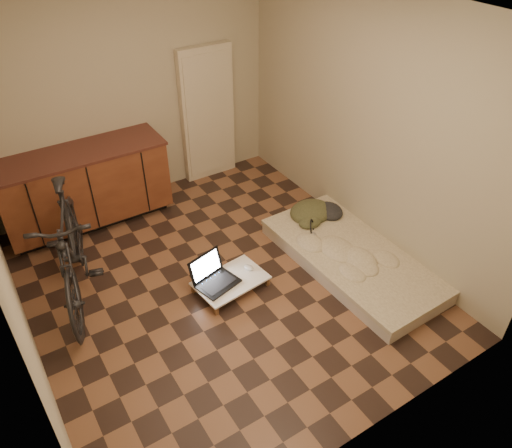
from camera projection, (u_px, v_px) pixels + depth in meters
room_shell at (213, 169)px, 4.24m from camera, size 3.50×4.00×2.60m
cabinets at (85, 187)px, 5.57m from camera, size 1.84×0.62×0.91m
appliance_panel at (207, 114)px, 6.24m from camera, size 0.70×0.10×1.70m
bicycle at (69, 243)px, 4.55m from camera, size 1.04×1.94×1.20m
futon at (353, 258)px, 5.17m from camera, size 0.99×2.00×0.17m
clothing_pile at (316, 207)px, 5.60m from camera, size 0.53×0.45×0.21m
headphones at (312, 227)px, 5.35m from camera, size 0.29×0.29×0.14m
lap_desk at (231, 281)px, 4.88m from camera, size 0.73×0.52×0.11m
laptop at (214, 278)px, 4.81m from camera, size 0.46×0.43×0.26m
mouse at (249, 267)px, 4.99m from camera, size 0.11×0.13×0.04m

